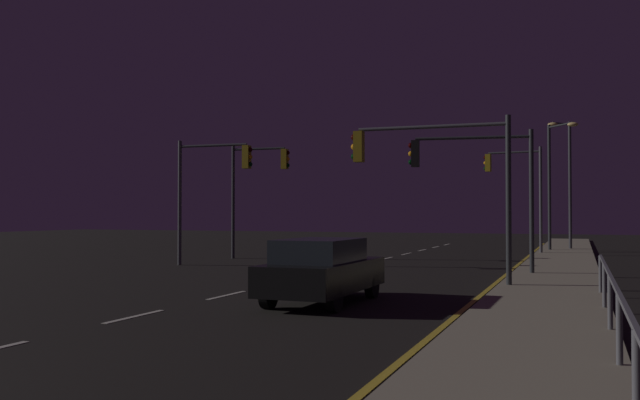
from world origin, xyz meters
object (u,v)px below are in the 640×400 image
at_px(traffic_light_near_left, 433,165).
at_px(street_lamp_mid_block, 554,173).
at_px(car, 322,270).
at_px(traffic_light_far_right, 256,179).
at_px(traffic_light_mid_left, 516,179).
at_px(traffic_light_far_left, 211,177).
at_px(street_lamp_across_street, 567,173).
at_px(traffic_light_near_right, 475,171).

relative_size(traffic_light_near_left, street_lamp_mid_block, 0.69).
distance_m(car, traffic_light_far_right, 16.80).
bearing_deg(traffic_light_mid_left, street_lamp_mid_block, 56.89).
distance_m(traffic_light_far_left, street_lamp_across_street, 22.16).
height_order(traffic_light_near_left, traffic_light_near_right, traffic_light_near_right).
distance_m(traffic_light_mid_left, traffic_light_far_right, 14.03).
xyz_separation_m(car, traffic_light_near_left, (1.77, 4.67, 2.82)).
relative_size(traffic_light_far_right, traffic_light_near_right, 1.12).
distance_m(car, traffic_light_near_right, 9.55).
relative_size(traffic_light_mid_left, traffic_light_far_right, 1.00).
height_order(traffic_light_near_left, street_lamp_across_street, street_lamp_across_street).
xyz_separation_m(car, traffic_light_near_right, (2.40, 8.80, 2.85)).
relative_size(traffic_light_mid_left, street_lamp_mid_block, 0.79).
bearing_deg(street_lamp_mid_block, traffic_light_mid_left, -123.11).
relative_size(car, street_lamp_across_street, 0.59).
bearing_deg(street_lamp_across_street, traffic_light_mid_left, -118.23).
height_order(car, traffic_light_far_right, traffic_light_far_right).
distance_m(traffic_light_far_left, traffic_light_far_right, 4.61).
xyz_separation_m(traffic_light_far_left, street_lamp_across_street, (13.75, 17.35, 0.89)).
distance_m(traffic_light_far_left, street_lamp_mid_block, 20.31).
bearing_deg(car, traffic_light_far_left, 132.37).
bearing_deg(traffic_light_far_right, street_lamp_mid_block, 39.53).
height_order(traffic_light_mid_left, traffic_light_near_left, traffic_light_mid_left).
height_order(car, street_lamp_mid_block, street_lamp_mid_block).
bearing_deg(car, street_lamp_across_street, 79.09).
relative_size(traffic_light_far_left, street_lamp_mid_block, 0.74).
distance_m(car, traffic_light_mid_left, 22.56).
bearing_deg(street_lamp_across_street, car, -100.91).
xyz_separation_m(traffic_light_far_left, traffic_light_near_right, (10.99, -0.62, -0.03)).
xyz_separation_m(traffic_light_near_left, traffic_light_near_right, (0.63, 4.13, 0.03)).
bearing_deg(traffic_light_far_left, traffic_light_near_right, -3.22).
xyz_separation_m(traffic_light_near_left, street_lamp_across_street, (3.39, 22.10, 0.95)).
bearing_deg(street_lamp_mid_block, traffic_light_near_right, -97.40).
bearing_deg(traffic_light_mid_left, traffic_light_near_right, -91.25).
relative_size(traffic_light_mid_left, traffic_light_near_left, 1.14).
bearing_deg(traffic_light_mid_left, traffic_light_far_left, -131.49).
xyz_separation_m(traffic_light_near_left, street_lamp_mid_block, (2.72, 20.26, 0.84)).
bearing_deg(traffic_light_near_left, traffic_light_far_right, 138.34).
bearing_deg(car, traffic_light_near_right, 74.77).
bearing_deg(traffic_light_far_left, traffic_light_mid_left, 48.51).
bearing_deg(traffic_light_far_right, traffic_light_near_left, -41.66).
xyz_separation_m(traffic_light_mid_left, traffic_light_far_right, (-11.42, -8.15, -0.16)).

